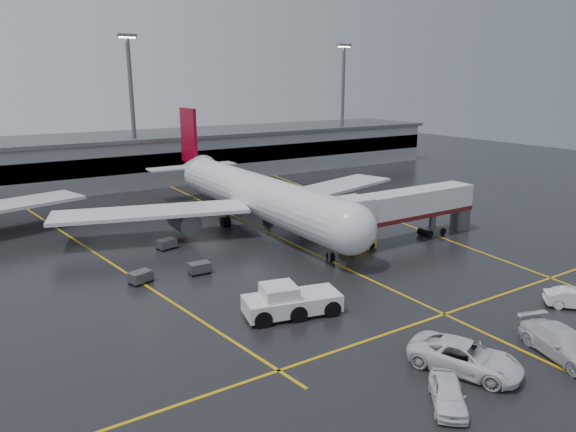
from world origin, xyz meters
TOP-DOWN VIEW (x-y plane):
  - ground at (0.00, 0.00)m, footprint 220.00×220.00m
  - apron_line_centre at (0.00, 0.00)m, footprint 0.25×90.00m
  - apron_line_stop at (0.00, -22.00)m, footprint 60.00×0.25m
  - apron_line_left at (-20.00, 10.00)m, footprint 9.99×69.35m
  - apron_line_right at (18.00, 10.00)m, footprint 7.57×69.64m
  - terminal at (0.00, 47.93)m, footprint 122.00×19.00m
  - light_mast_mid at (-5.00, 42.00)m, footprint 3.00×1.20m
  - light_mast_right at (40.00, 42.00)m, footprint 3.00×1.20m
  - main_airliner at (0.00, 9.70)m, footprint 48.80×45.60m
  - jet_bridge at (11.87, -6.00)m, footprint 19.90×3.40m
  - pushback_tractor at (-10.45, -15.42)m, footprint 8.11×4.78m
  - belt_loader at (5.03, -5.30)m, footprint 4.08×2.03m
  - service_van_a at (-5.47, -28.38)m, footprint 5.80×7.75m
  - service_van_b at (1.46, -30.86)m, footprint 4.58×7.23m
  - service_van_c at (10.01, -26.93)m, footprint 4.54×4.65m
  - service_van_d at (-9.29, -30.31)m, footprint 4.30×4.60m
  - baggage_cart_a at (-12.80, -3.07)m, footprint 2.08×1.42m
  - baggage_cart_b at (-18.33, -2.39)m, footprint 2.31×1.87m
  - baggage_cart_c at (-12.81, 5.97)m, footprint 2.26×1.76m

SIDE VIEW (x-z plane):
  - ground at x=0.00m, z-range 0.00..0.00m
  - apron_line_centre at x=0.00m, z-range 0.00..0.02m
  - apron_line_stop at x=0.00m, z-range 0.00..0.02m
  - apron_line_left at x=-20.00m, z-range 0.00..0.02m
  - apron_line_right at x=18.00m, z-range 0.00..0.02m
  - baggage_cart_a at x=-12.80m, z-range 0.07..1.19m
  - baggage_cart_b at x=-18.33m, z-range 0.07..1.19m
  - baggage_cart_c at x=-12.81m, z-range 0.07..1.19m
  - belt_loader at x=5.03m, z-range -0.64..1.90m
  - service_van_d at x=-9.29m, z-range 0.00..1.53m
  - service_van_c at x=10.01m, z-range 0.00..1.59m
  - service_van_b at x=1.46m, z-range 0.00..1.95m
  - service_van_a at x=-5.47m, z-range 0.00..1.96m
  - pushback_tractor at x=-10.45m, z-range -0.28..2.44m
  - jet_bridge at x=11.87m, z-range 0.91..6.96m
  - main_airliner at x=0.00m, z-range -2.84..11.26m
  - terminal at x=0.00m, z-range 0.02..8.62m
  - light_mast_mid at x=-5.00m, z-range 1.75..27.20m
  - light_mast_right at x=40.00m, z-range 1.75..27.20m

